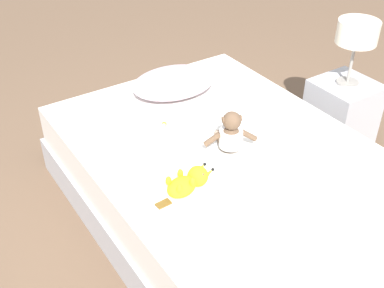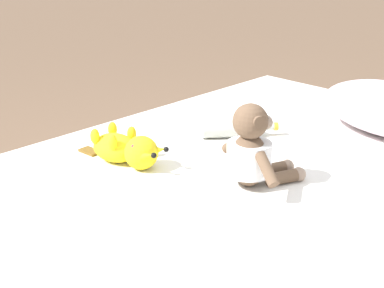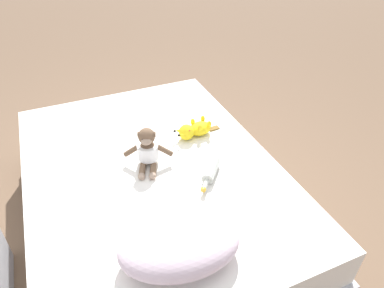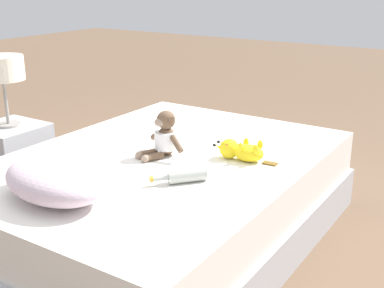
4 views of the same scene
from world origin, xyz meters
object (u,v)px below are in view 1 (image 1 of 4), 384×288
object	(u,v)px
bed	(224,181)
glass_bottle	(159,140)
pillow	(174,83)
plush_monkey	(230,134)
nightstand	(340,115)
bedside_lamp	(357,34)
plush_yellow_creature	(189,182)

from	to	relation	value
bed	glass_bottle	distance (m)	0.44
bed	pillow	size ratio (longest dim) A/B	3.40
plush_monkey	pillow	bearing A→B (deg)	84.03
bed	nightstand	size ratio (longest dim) A/B	4.04
pillow	glass_bottle	size ratio (longest dim) A/B	2.54
plush_monkey	bedside_lamp	size ratio (longest dim) A/B	0.67
bedside_lamp	glass_bottle	bearing A→B (deg)	175.78
plush_yellow_creature	nightstand	distance (m)	1.46
bed	bedside_lamp	xyz separation A→B (m)	(1.05, 0.11, 0.59)
plush_monkey	plush_yellow_creature	xyz separation A→B (m)	(-0.36, -0.15, -0.05)
plush_yellow_creature	glass_bottle	xyz separation A→B (m)	(0.07, 0.39, -0.02)
glass_bottle	plush_monkey	bearing A→B (deg)	-39.85
nightstand	plush_yellow_creature	bearing A→B (deg)	-168.30
plush_monkey	glass_bottle	world-z (taller)	plush_monkey
glass_bottle	bedside_lamp	xyz separation A→B (m)	(1.33, -0.10, 0.32)
pillow	plush_yellow_creature	xyz separation A→B (m)	(-0.43, -0.82, -0.03)
plush_monkey	plush_yellow_creature	bearing A→B (deg)	-156.99
plush_monkey	bed	bearing A→B (deg)	96.08
pillow	bedside_lamp	world-z (taller)	bedside_lamp
pillow	bedside_lamp	distance (m)	1.14
bed	pillow	bearing A→B (deg)	83.51
bed	pillow	distance (m)	0.72
pillow	nightstand	distance (m)	1.15
bed	plush_monkey	world-z (taller)	plush_monkey
nightstand	bedside_lamp	distance (m)	0.57
plush_monkey	plush_yellow_creature	world-z (taller)	plush_monkey
plush_monkey	bedside_lamp	world-z (taller)	bedside_lamp
plush_yellow_creature	bed	bearing A→B (deg)	26.87
pillow	plush_monkey	size ratio (longest dim) A/B	2.07
pillow	nightstand	size ratio (longest dim) A/B	1.19
nightstand	pillow	bearing A→B (deg)	151.72
glass_bottle	nightstand	world-z (taller)	glass_bottle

